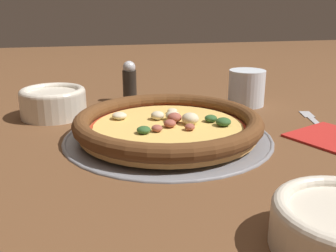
# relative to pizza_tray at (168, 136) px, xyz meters

# --- Properties ---
(ground_plane) EXTENTS (3.00, 3.00, 0.00)m
(ground_plane) POSITION_rel_pizza_tray_xyz_m (0.00, 0.00, -0.00)
(ground_plane) COLOR brown
(pizza_tray) EXTENTS (0.37, 0.37, 0.01)m
(pizza_tray) POSITION_rel_pizza_tray_xyz_m (0.00, 0.00, 0.00)
(pizza_tray) COLOR gray
(pizza_tray) RESTS_ON ground_plane
(pizza) EXTENTS (0.33, 0.33, 0.04)m
(pizza) POSITION_rel_pizza_tray_xyz_m (0.00, -0.00, 0.02)
(pizza) COLOR tan
(pizza) RESTS_ON pizza_tray
(bowl_near) EXTENTS (0.13, 0.13, 0.06)m
(bowl_near) POSITION_rel_pizza_tray_xyz_m (0.18, 0.20, 0.03)
(bowl_near) COLOR beige
(bowl_near) RESTS_ON ground_plane
(drinking_cup) EXTENTS (0.08, 0.08, 0.08)m
(drinking_cup) POSITION_rel_pizza_tray_xyz_m (0.18, -0.23, 0.04)
(drinking_cup) COLOR silver
(drinking_cup) RESTS_ON ground_plane
(napkin) EXTENTS (0.17, 0.17, 0.01)m
(napkin) POSITION_rel_pizza_tray_xyz_m (-0.07, -0.29, 0.00)
(napkin) COLOR #B2231E
(napkin) RESTS_ON ground_plane
(fork) EXTENTS (0.19, 0.06, 0.00)m
(fork) POSITION_rel_pizza_tray_xyz_m (0.02, -0.31, -0.00)
(fork) COLOR #B7B7BC
(fork) RESTS_ON ground_plane
(pepper_shaker) EXTENTS (0.03, 0.03, 0.10)m
(pepper_shaker) POSITION_rel_pizza_tray_xyz_m (0.28, 0.03, 0.04)
(pepper_shaker) COLOR black
(pepper_shaker) RESTS_ON ground_plane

